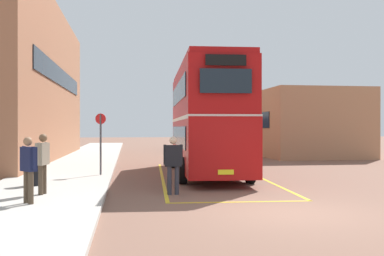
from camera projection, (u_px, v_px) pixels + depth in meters
name	position (u px, v px, depth m)	size (l,w,h in m)	color
ground_plane	(196.00, 164.00, 25.07)	(135.60, 135.60, 0.00)	brown
sidewalk_left	(83.00, 161.00, 26.51)	(4.00, 57.60, 0.14)	#B2ADA3
brick_building_left	(13.00, 84.00, 27.82)	(5.98, 22.45, 9.61)	#9E6647
depot_building_right	(282.00, 124.00, 36.48)	(6.74, 17.68, 4.72)	#AD7A56
double_decker_bus	(206.00, 118.00, 19.62)	(3.21, 10.78, 4.75)	black
single_deck_bus	(204.00, 132.00, 40.83)	(2.71, 8.82, 3.02)	black
pedestrian_boarding	(173.00, 161.00, 13.65)	(0.60, 0.26, 1.80)	#2D2D38
pedestrian_waiting_near	(28.00, 165.00, 11.24)	(0.48, 0.51, 1.70)	#473828
pedestrian_waiting_far	(42.00, 159.00, 12.79)	(0.34, 0.57, 1.76)	#473828
litter_bin	(35.00, 171.00, 14.74)	(0.50, 0.50, 0.94)	black
bus_stop_sign	(101.00, 138.00, 18.08)	(0.43, 0.15, 2.52)	#4C4C51
bay_marking_yellow	(213.00, 179.00, 17.69)	(4.84, 12.88, 0.01)	gold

